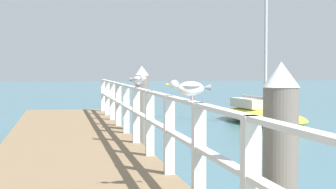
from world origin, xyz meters
TOP-DOWN VIEW (x-y plane):
  - pier_deck at (0.00, 9.34)m, footprint 2.42×18.67m
  - pier_railing at (1.13, 9.34)m, footprint 0.12×17.19m
  - dock_piling_near at (1.51, 4.30)m, footprint 0.29×0.29m
  - dock_piling_far at (1.51, 12.09)m, footprint 0.29×0.29m
  - seagull_foreground at (1.12, 5.81)m, footprint 0.48×0.18m
  - seagull_background at (1.13, 9.93)m, footprint 0.26×0.45m
  - boat_1 at (6.18, 17.73)m, footprint 2.11×5.36m

SIDE VIEW (x-z plane):
  - pier_deck at x=0.00m, z-range 0.00..0.45m
  - boat_1 at x=6.18m, z-range -2.84..3.47m
  - dock_piling_near at x=1.51m, z-range 0.01..1.82m
  - dock_piling_far at x=1.51m, z-range 0.01..1.82m
  - pier_railing at x=1.13m, z-range 0.57..1.54m
  - seagull_foreground at x=1.12m, z-range 1.45..1.67m
  - seagull_background at x=1.13m, z-range 1.45..1.67m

